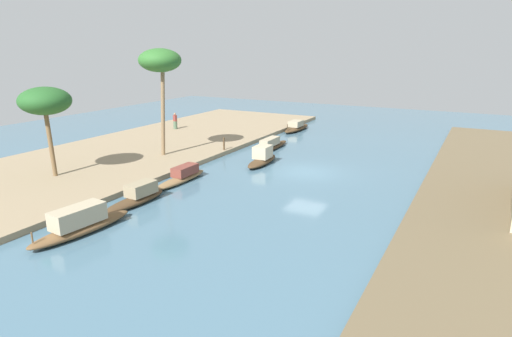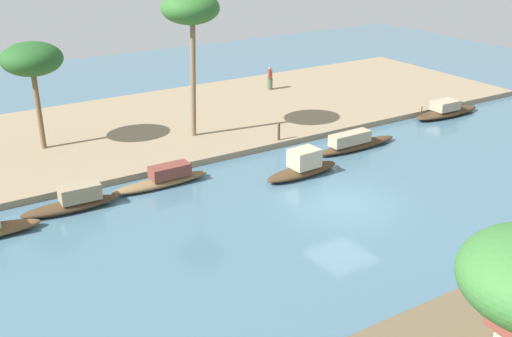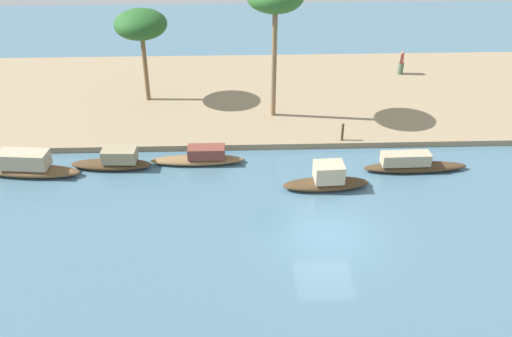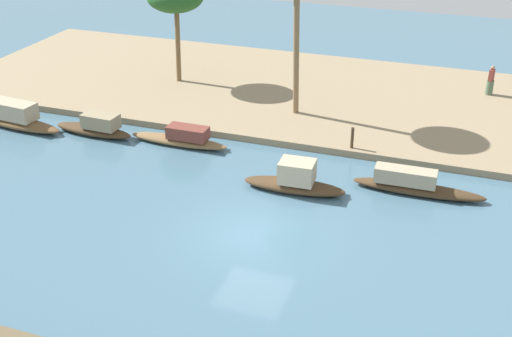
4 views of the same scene
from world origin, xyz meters
name	(u,v)px [view 1 (image 1 of 4)]	position (x,y,z in m)	size (l,w,h in m)	color
river_water	(307,172)	(0.00, 0.00, 0.00)	(70.02, 70.02, 0.00)	#476B7F
riverbank_left	(147,148)	(0.00, -13.85, 0.16)	(42.32, 13.18, 0.32)	#937F60
sampan_near_left_bank	(272,145)	(-4.86, -4.96, 0.38)	(5.17, 1.00, 0.99)	#47331E
sampan_with_red_awning	(80,223)	(13.97, -5.20, 0.50)	(5.17, 1.58, 1.28)	brown
sampan_downstream_large	(296,127)	(-13.51, -6.44, 0.35)	(5.09, 1.26, 1.01)	#47331E
sampan_upstream_small	(182,176)	(5.60, -6.00, 0.35)	(4.72, 0.94, 0.94)	brown
sampan_foreground	(137,196)	(9.85, -5.69, 0.41)	(4.05, 1.18, 1.08)	#47331E
sampan_open_hull	(262,158)	(-0.46, -3.56, 0.47)	(4.13, 1.32, 1.31)	#47331E
person_on_near_bank	(175,122)	(-7.22, -16.58, 0.96)	(0.46, 0.46, 1.57)	#4C664C
mooring_post	(224,144)	(-1.83, -7.61, 0.80)	(0.14, 0.14, 0.97)	#4C3823
palm_tree_left_near	(160,62)	(1.65, -10.56, 7.02)	(2.99, 2.99, 7.64)	#7F6647
palm_tree_left_far	(45,102)	(9.11, -13.18, 4.90)	(3.03, 3.03, 5.46)	brown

